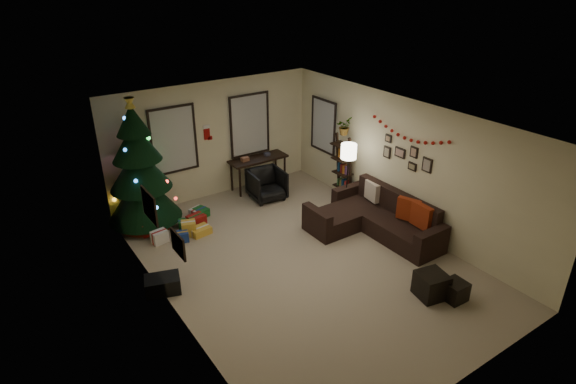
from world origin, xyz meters
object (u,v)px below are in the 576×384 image
(bookshelf, at_px, (343,168))
(sofa, at_px, (374,219))
(desk_chair, at_px, (267,185))
(christmas_tree, at_px, (140,173))
(desk, at_px, (258,161))

(bookshelf, bearing_deg, sofa, -105.96)
(desk_chair, distance_m, bookshelf, 1.81)
(christmas_tree, relative_size, desk_chair, 3.90)
(desk, bearing_deg, christmas_tree, -176.08)
(sofa, xyz_separation_m, desk, (-0.85, 3.17, 0.41))
(desk, bearing_deg, desk_chair, -104.64)
(bookshelf, bearing_deg, desk, 127.98)
(bookshelf, bearing_deg, christmas_tree, 161.01)
(christmas_tree, relative_size, desk, 1.95)
(christmas_tree, distance_m, bookshelf, 4.46)
(desk, height_order, bookshelf, bookshelf)
(desk_chair, height_order, bookshelf, bookshelf)
(sofa, relative_size, desk, 1.77)
(christmas_tree, distance_m, desk_chair, 2.89)
(desk, relative_size, desk_chair, 2.00)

